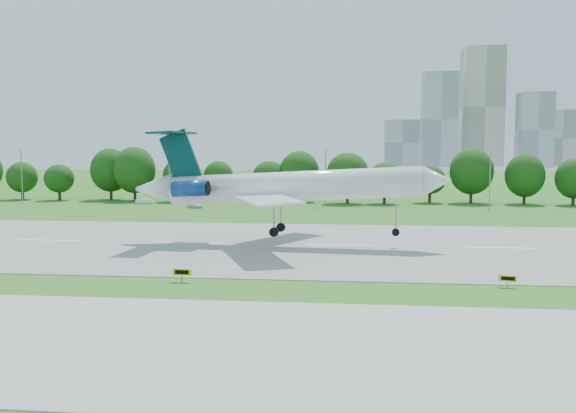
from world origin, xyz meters
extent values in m
plane|color=#2A641A|center=(0.00, 0.00, 0.00)|extent=(600.00, 600.00, 0.00)
cube|color=gray|center=(0.00, 25.00, 0.04)|extent=(400.00, 45.00, 0.08)
cube|color=#ADADA8|center=(0.00, -18.00, 0.04)|extent=(400.00, 23.00, 0.08)
cylinder|color=#382314|center=(-60.00, 92.00, 1.80)|extent=(0.70, 0.70, 3.60)
sphere|color=#123D0F|center=(-60.00, 92.00, 6.20)|extent=(8.40, 8.40, 8.40)
cylinder|color=#382314|center=(-20.00, 92.00, 1.80)|extent=(0.70, 0.70, 3.60)
sphere|color=#123D0F|center=(-20.00, 92.00, 6.20)|extent=(8.40, 8.40, 8.40)
cylinder|color=#382314|center=(20.00, 92.00, 1.80)|extent=(0.70, 0.70, 3.60)
sphere|color=#123D0F|center=(20.00, 92.00, 6.20)|extent=(8.40, 8.40, 8.40)
cylinder|color=#382314|center=(60.00, 92.00, 1.80)|extent=(0.70, 0.70, 3.60)
sphere|color=#123D0F|center=(60.00, 92.00, 6.20)|extent=(8.40, 8.40, 8.40)
cylinder|color=gray|center=(-55.00, 82.00, 6.00)|extent=(0.24, 0.24, 12.00)
cube|color=gray|center=(-55.00, 82.00, 12.10)|extent=(0.90, 0.25, 0.18)
cylinder|color=gray|center=(-20.00, 82.00, 6.00)|extent=(0.24, 0.24, 12.00)
cube|color=gray|center=(-20.00, 82.00, 12.10)|extent=(0.90, 0.25, 0.18)
cylinder|color=gray|center=(15.00, 82.00, 6.00)|extent=(0.24, 0.24, 12.00)
cube|color=gray|center=(15.00, 82.00, 12.10)|extent=(0.90, 0.25, 0.18)
cylinder|color=gray|center=(50.00, 82.00, 6.00)|extent=(0.24, 0.24, 12.00)
cube|color=gray|center=(50.00, 82.00, 12.10)|extent=(0.90, 0.25, 0.18)
cube|color=#B2B2B7|center=(75.00, 380.00, 31.00)|extent=(22.00, 22.00, 62.00)
cube|color=beige|center=(105.00, 395.00, 40.00)|extent=(26.00, 26.00, 80.00)
cube|color=#B2B2B7|center=(135.00, 375.00, 24.00)|extent=(20.00, 20.00, 48.00)
cube|color=beige|center=(158.00, 400.00, 19.00)|extent=(18.00, 18.00, 38.00)
cube|color=#B2B2B7|center=(52.00, 405.00, 16.00)|extent=(24.00, 24.00, 32.00)
cylinder|color=white|center=(13.88, 25.00, 7.77)|extent=(33.27, 5.83, 5.45)
cone|color=white|center=(32.08, 23.90, 8.67)|extent=(3.92, 4.06, 4.01)
cone|color=white|center=(-5.19, 26.15, 7.28)|extent=(5.68, 4.17, 4.10)
cube|color=white|center=(11.45, 17.45, 6.58)|extent=(10.36, 15.30, 0.54)
cube|color=white|center=(12.37, 32.79, 6.58)|extent=(11.64, 15.17, 0.54)
cube|color=#043034|center=(-1.46, 25.93, 11.58)|extent=(5.85, 0.90, 7.49)
cube|color=#043034|center=(-2.56, 25.99, 14.71)|extent=(4.15, 10.63, 0.41)
cylinder|color=navy|center=(0.56, 22.94, 7.46)|extent=(4.83, 2.37, 2.31)
cylinder|color=navy|center=(0.90, 28.65, 7.46)|extent=(4.83, 2.37, 2.31)
cylinder|color=gray|center=(27.04, 24.20, 3.93)|extent=(0.22, 0.22, 3.84)
cylinder|color=black|center=(27.04, 24.20, 2.01)|extent=(1.01, 0.39, 0.99)
cylinder|color=gray|center=(11.55, 22.72, 3.93)|extent=(0.26, 0.26, 3.84)
cylinder|color=black|center=(11.55, 22.72, 2.01)|extent=(1.24, 0.57, 1.21)
cylinder|color=gray|center=(11.84, 27.54, 3.93)|extent=(0.26, 0.26, 3.84)
cylinder|color=black|center=(11.84, 27.54, 2.01)|extent=(1.24, 0.57, 1.21)
cube|color=gray|center=(5.63, 0.76, 0.40)|extent=(0.12, 0.12, 0.79)
cube|color=yellow|center=(5.63, 0.76, 0.96)|extent=(1.82, 0.28, 0.62)
cube|color=black|center=(5.62, 0.64, 0.96)|extent=(1.36, 0.08, 0.40)
cube|color=gray|center=(35.94, 1.72, 0.35)|extent=(0.12, 0.12, 0.70)
cube|color=yellow|center=(35.94, 1.72, 0.85)|extent=(1.60, 0.52, 0.55)
cube|color=black|center=(35.92, 1.62, 0.85)|extent=(1.17, 0.28, 0.35)
imported|color=white|center=(-26.35, 83.28, 0.67)|extent=(4.28, 2.23, 1.34)
imported|color=silver|center=(-12.23, 74.07, 0.57)|extent=(3.63, 2.39, 1.15)
camera|label=1|loc=(22.32, -57.98, 12.79)|focal=40.00mm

